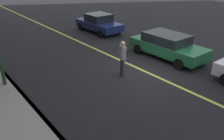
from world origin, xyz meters
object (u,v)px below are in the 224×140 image
(traffic_light_mast, at_px, (26,1))
(car_navy, at_px, (99,23))
(pedestrian_with_backpack, at_px, (123,56))
(car_green, at_px, (167,45))

(traffic_light_mast, bearing_deg, car_navy, -55.35)
(pedestrian_with_backpack, bearing_deg, car_green, -86.26)
(car_green, bearing_deg, pedestrian_with_backpack, 93.74)
(car_navy, distance_m, traffic_light_mast, 9.53)
(car_green, bearing_deg, traffic_light_mast, 73.39)
(car_navy, bearing_deg, pedestrian_with_backpack, 152.35)
(car_green, distance_m, traffic_light_mast, 8.08)
(car_green, height_order, traffic_light_mast, traffic_light_mast)
(car_navy, bearing_deg, car_green, 178.15)
(car_navy, bearing_deg, traffic_light_mast, 124.65)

